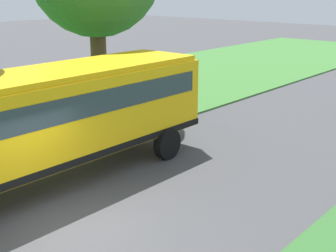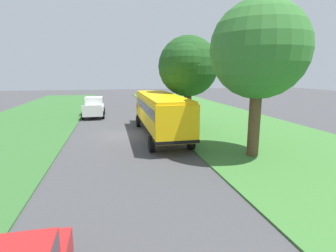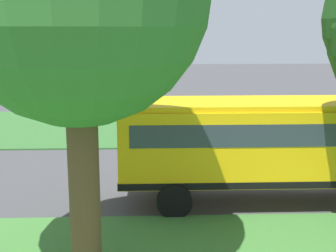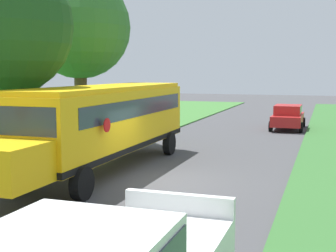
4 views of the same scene
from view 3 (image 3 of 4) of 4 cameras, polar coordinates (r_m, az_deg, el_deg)
ground_plane at (r=18.13m, az=15.82°, el=-5.64°), size 120.00×120.00×0.00m
grass_far_side at (r=26.56m, az=9.87°, el=0.07°), size 10.00×80.00×0.07m
school_bus at (r=14.86m, az=16.00°, el=-1.71°), size 2.85×12.42×3.16m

